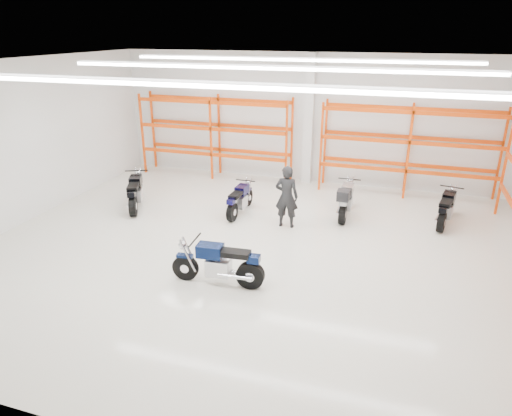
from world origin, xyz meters
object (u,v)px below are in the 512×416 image
(motorcycle_main, at_px, (221,265))
(standing_man, at_px, (287,197))
(motorcycle_back_b, at_px, (239,201))
(motorcycle_back_d, at_px, (446,209))
(motorcycle_back_c, at_px, (345,201))
(structural_column, at_px, (309,120))
(motorcycle_back_a, at_px, (135,193))

(motorcycle_main, xyz_separation_m, standing_man, (0.56, 3.49, 0.41))
(motorcycle_back_b, height_order, motorcycle_back_d, motorcycle_back_d)
(motorcycle_back_c, height_order, standing_man, standing_man)
(motorcycle_main, bearing_deg, standing_man, 80.91)
(motorcycle_back_b, xyz_separation_m, standing_man, (1.56, -0.46, 0.46))
(motorcycle_back_d, bearing_deg, motorcycle_back_c, -172.95)
(motorcycle_back_b, bearing_deg, motorcycle_back_d, 10.32)
(structural_column, bearing_deg, motorcycle_main, -92.11)
(standing_man, bearing_deg, motorcycle_back_d, -163.17)
(motorcycle_back_b, relative_size, standing_man, 1.05)
(motorcycle_back_b, height_order, standing_man, standing_man)
(motorcycle_back_b, bearing_deg, structural_column, 70.73)
(motorcycle_back_c, bearing_deg, motorcycle_back_d, 7.05)
(motorcycle_back_a, relative_size, motorcycle_back_d, 1.03)
(structural_column, bearing_deg, motorcycle_back_b, -109.27)
(motorcycle_back_d, xyz_separation_m, structural_column, (-4.56, 2.61, 1.79))
(motorcycle_main, height_order, motorcycle_back_c, motorcycle_back_c)
(motorcycle_back_c, bearing_deg, motorcycle_back_a, -168.92)
(standing_man, bearing_deg, structural_column, -88.86)
(motorcycle_back_c, xyz_separation_m, motorcycle_back_d, (2.79, 0.34, -0.06))
(motorcycle_back_c, distance_m, standing_man, 1.94)
(motorcycle_back_d, distance_m, structural_column, 5.55)
(motorcycle_back_a, height_order, motorcycle_back_b, motorcycle_back_a)
(motorcycle_back_d, bearing_deg, motorcycle_back_a, -170.15)
(motorcycle_back_a, height_order, standing_man, standing_man)
(motorcycle_back_d, distance_m, standing_man, 4.56)
(motorcycle_back_b, height_order, motorcycle_back_c, motorcycle_back_c)
(motorcycle_back_b, bearing_deg, motorcycle_back_c, 13.26)
(motorcycle_back_b, relative_size, structural_column, 0.41)
(motorcycle_main, height_order, motorcycle_back_d, motorcycle_main)
(motorcycle_back_a, xyz_separation_m, motorcycle_back_c, (6.27, 1.23, 0.03))
(motorcycle_back_a, relative_size, structural_column, 0.45)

